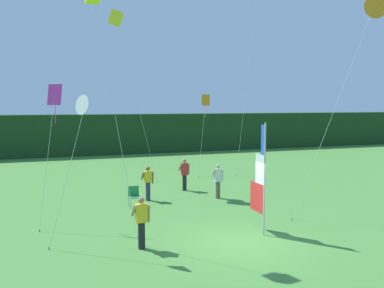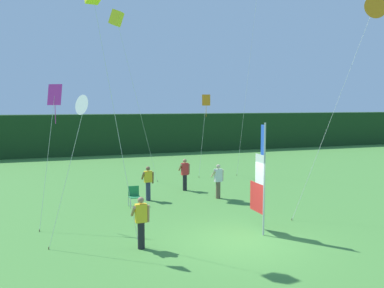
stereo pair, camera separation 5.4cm
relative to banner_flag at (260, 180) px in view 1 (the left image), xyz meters
name	(u,v)px [view 1 (the left image)]	position (x,y,z in m)	size (l,w,h in m)	color
ground_plane	(244,241)	(-0.95, -0.66, -1.87)	(120.00, 120.00, 0.00)	#478438
distant_treeline	(118,134)	(-0.95, 25.05, -0.05)	(80.00, 2.40, 3.63)	#193819
banner_flag	(260,180)	(0.00, 0.00, 0.00)	(0.06, 1.03, 3.90)	#B7B7BC
person_near_banner	(148,182)	(-2.62, 6.00, -1.00)	(0.55, 0.48, 1.62)	#2D334C
person_mid_field	(185,174)	(-0.29, 7.56, -0.97)	(0.55, 0.48, 1.68)	black
person_far_left	(218,180)	(0.67, 5.33, -0.99)	(0.55, 0.48, 1.65)	brown
person_far_right	(141,221)	(-4.27, -0.21, -0.99)	(0.55, 0.48, 1.65)	black
folding_chair	(134,195)	(-3.45, 5.14, -1.35)	(0.51, 0.51, 0.89)	#BCBCC1
kite_white_delta_1	(85,106)	(-5.82, 0.74, 2.59)	(1.53, 0.73, 4.81)	brown
kite_magenta_diamond_2	(54,101)	(-6.69, 3.80, 2.78)	(0.97, 1.44, 5.27)	brown
kite_yellow_box_3	(116,19)	(-3.38, 9.71, 7.16)	(2.80, 1.12, 9.51)	brown
kite_orange_diamond_4	(205,104)	(2.57, 11.97, 2.66)	(1.22, 1.37, 5.15)	brown
kite_orange_delta_5	(373,9)	(5.29, 0.73, 6.38)	(3.88, 0.68, 8.75)	brown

